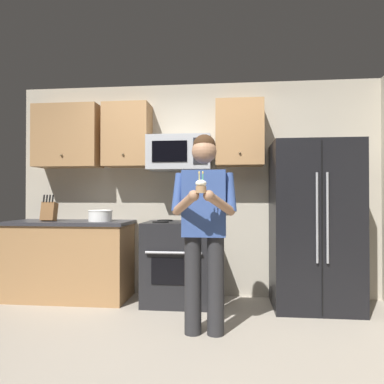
% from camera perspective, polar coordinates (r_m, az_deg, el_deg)
% --- Properties ---
extents(ground_plane, '(6.00, 6.00, 0.00)m').
position_cam_1_polar(ground_plane, '(3.10, -3.10, -23.68)').
color(ground_plane, '#9E9384').
extents(wall_back, '(4.40, 0.10, 2.60)m').
position_cam_1_polar(wall_back, '(4.59, 0.43, 0.43)').
color(wall_back, '#B7AD99').
rests_on(wall_back, ground).
extents(oven_range, '(0.76, 0.70, 0.93)m').
position_cam_1_polar(oven_range, '(4.29, -2.13, -10.76)').
color(oven_range, black).
rests_on(oven_range, ground).
extents(microwave, '(0.74, 0.41, 0.40)m').
position_cam_1_polar(microwave, '(4.37, -1.90, 6.01)').
color(microwave, '#9EA0A5').
extents(refrigerator, '(0.90, 0.75, 1.80)m').
position_cam_1_polar(refrigerator, '(4.24, 18.35, -4.85)').
color(refrigerator, black).
rests_on(refrigerator, ground).
extents(cabinet_row_upper, '(2.78, 0.36, 0.76)m').
position_cam_1_polar(cabinet_row_upper, '(4.56, -9.05, 8.64)').
color(cabinet_row_upper, '#9E7247').
extents(counter_left, '(1.44, 0.66, 0.92)m').
position_cam_1_polar(counter_left, '(4.67, -18.33, -9.88)').
color(counter_left, '#9E7247').
rests_on(counter_left, ground).
extents(knife_block, '(0.16, 0.15, 0.32)m').
position_cam_1_polar(knife_block, '(4.67, -21.23, -2.80)').
color(knife_block, brown).
rests_on(knife_block, counter_left).
extents(bowl_large_white, '(0.28, 0.28, 0.13)m').
position_cam_1_polar(bowl_large_white, '(4.46, -13.99, -3.52)').
color(bowl_large_white, white).
rests_on(bowl_large_white, counter_left).
extents(person, '(0.60, 0.48, 1.76)m').
position_cam_1_polar(person, '(3.25, 1.89, -4.50)').
color(person, '#262628').
rests_on(person, ground).
extents(cupcake, '(0.09, 0.09, 0.17)m').
position_cam_1_polar(cupcake, '(2.91, 1.40, 0.91)').
color(cupcake, '#A87F56').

